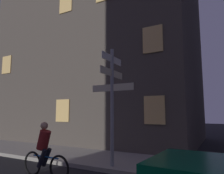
% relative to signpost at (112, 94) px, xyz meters
% --- Properties ---
extents(sidewalk_kerb, '(40.00, 3.31, 0.14)m').
position_rel_signpost_xyz_m(sidewalk_kerb, '(0.95, 1.30, -2.45)').
color(sidewalk_kerb, gray).
rests_on(sidewalk_kerb, ground_plane).
extents(signpost, '(1.59, 1.54, 3.97)m').
position_rel_signpost_xyz_m(signpost, '(0.00, 0.00, 0.00)').
color(signpost, gray).
rests_on(signpost, sidewalk_kerb).
extents(cyclist, '(1.82, 0.33, 1.61)m').
position_rel_signpost_xyz_m(cyclist, '(-1.34, -1.68, -1.77)').
color(cyclist, black).
rests_on(cyclist, ground_plane).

